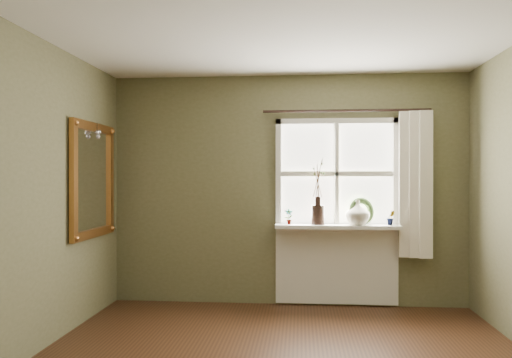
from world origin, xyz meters
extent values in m
plane|color=silver|center=(0.00, 0.00, 2.60)|extent=(4.50, 4.50, 0.00)
cube|color=#636141|center=(0.00, 2.30, 1.30)|extent=(4.00, 0.10, 2.60)
cube|color=#636141|center=(0.00, -2.30, 1.30)|extent=(4.00, 0.10, 2.60)
cube|color=white|center=(0.55, 2.22, 0.89)|extent=(1.36, 0.06, 0.06)
cube|color=white|center=(0.55, 2.22, 2.07)|extent=(1.36, 0.06, 0.06)
cube|color=white|center=(-0.10, 2.22, 1.48)|extent=(0.06, 0.06, 1.24)
cube|color=white|center=(1.20, 2.22, 1.48)|extent=(0.06, 0.06, 1.24)
cube|color=white|center=(0.55, 2.22, 1.48)|extent=(1.24, 0.05, 0.04)
cube|color=white|center=(0.55, 2.22, 1.48)|extent=(0.04, 0.05, 1.12)
cube|color=white|center=(0.23, 2.25, 1.77)|extent=(0.59, 0.01, 0.53)
cube|color=white|center=(0.88, 2.25, 1.77)|extent=(0.59, 0.01, 0.53)
cube|color=white|center=(0.23, 2.25, 1.19)|extent=(0.59, 0.01, 0.53)
cube|color=white|center=(0.88, 2.25, 1.19)|extent=(0.59, 0.01, 0.53)
cube|color=white|center=(0.55, 2.12, 0.90)|extent=(1.36, 0.26, 0.04)
cube|color=white|center=(0.55, 2.23, 0.46)|extent=(1.36, 0.04, 0.88)
cylinder|color=black|center=(0.34, 2.12, 1.03)|extent=(0.17, 0.17, 0.21)
imported|color=beige|center=(0.77, 2.12, 1.06)|extent=(0.33, 0.33, 0.28)
torus|color=#2F471F|center=(0.82, 2.16, 1.04)|extent=(0.33, 0.25, 0.31)
imported|color=#2F471F|center=(0.02, 2.12, 1.01)|extent=(0.10, 0.08, 0.17)
imported|color=#2F471F|center=(1.13, 2.12, 1.00)|extent=(0.10, 0.09, 0.16)
cube|color=white|center=(1.39, 2.13, 1.37)|extent=(0.36, 0.12, 1.59)
cylinder|color=black|center=(0.65, 2.17, 2.18)|extent=(1.84, 0.03, 0.03)
cube|color=white|center=(-1.97, 1.50, 1.41)|extent=(0.02, 0.81, 1.00)
cube|color=#AA6A32|center=(-1.96, 1.50, 1.95)|extent=(0.05, 0.98, 0.08)
cube|color=#AA6A32|center=(-1.96, 1.50, 0.87)|extent=(0.05, 0.98, 0.08)
cube|color=#AA6A32|center=(-1.96, 1.06, 1.41)|extent=(0.05, 0.08, 1.00)
cube|color=#AA6A32|center=(-1.96, 1.95, 1.41)|extent=(0.05, 0.08, 1.00)
sphere|color=silver|center=(-1.91, 1.47, 1.90)|extent=(0.04, 0.04, 0.04)
sphere|color=silver|center=(-1.91, 1.50, 1.86)|extent=(0.04, 0.04, 0.04)
sphere|color=silver|center=(-1.91, 1.53, 1.91)|extent=(0.04, 0.04, 0.04)
camera|label=1|loc=(0.14, -3.42, 1.45)|focal=35.00mm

